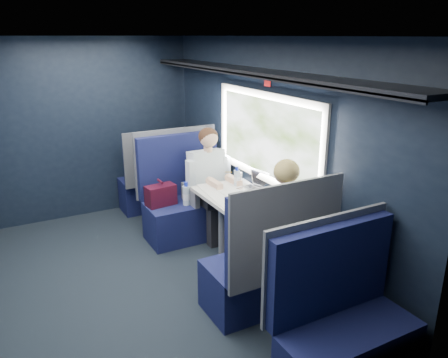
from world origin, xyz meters
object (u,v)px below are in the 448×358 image
cup (239,176)px  seat_row_front (159,181)px  seat_bay_near (185,202)px  laptop (257,185)px  seat_row_back (342,328)px  woman (281,221)px  seat_bay_far (267,267)px  man (211,179)px  bottle_small (237,178)px  table (235,204)px

cup → seat_row_front: bearing=109.5°
seat_bay_near → laptop: size_ratio=3.85×
seat_row_back → woman: bearing=77.1°
seat_row_back → cup: (0.48, 2.24, 0.38)m
seat_bay_far → man: man is taller
seat_bay_near → laptop: bearing=-58.5°
cup → woman: bearing=-101.3°
laptop → bottle_small: bearing=122.1°
table → cup: size_ratio=10.95×
seat_bay_far → woman: (0.25, 0.17, 0.31)m
man → cup: (0.23, -0.26, 0.07)m
seat_bay_far → seat_row_back: 0.92m
seat_bay_far → laptop: bearing=63.0°
seat_row_front → bottle_small: (0.35, -1.53, 0.43)m
table → seat_row_front: bearing=95.8°
seat_row_back → bottle_small: bearing=80.3°
seat_row_front → seat_row_back: size_ratio=1.00×
seat_bay_near → man: man is taller
cup → seat_bay_near: bearing=138.7°
bottle_small → cup: (0.13, 0.17, -0.05)m
seat_bay_near → seat_row_back: seat_bay_near is taller
table → seat_row_front: seat_row_front is taller
seat_bay_far → seat_row_back: bearing=-90.0°
seat_bay_far → bottle_small: bearing=72.8°
seat_bay_far → seat_row_front: seat_bay_far is taller
seat_bay_far → bottle_small: (0.35, 1.14, 0.42)m
seat_bay_near → bottle_small: (0.37, -0.60, 0.42)m
seat_bay_far → cup: 1.45m
bottle_small → man: bearing=103.6°
woman → seat_row_back: bearing=-102.9°
table → bottle_small: 0.36m
laptop → cup: size_ratio=3.58×
seat_row_back → laptop: seat_row_back is taller
table → seat_row_back: 1.82m
seat_bay_near → cup: (0.49, -0.43, 0.36)m
seat_row_front → seat_bay_far: bearing=-90.0°
laptop → seat_row_back: bearing=-104.5°
seat_bay_far → seat_bay_near: bearing=90.4°
seat_bay_near → seat_row_front: 0.92m
bottle_small → cup: 0.22m
seat_row_back → man: man is taller
table → laptop: (0.30, 0.07, 0.14)m
laptop → seat_bay_far: bearing=-117.0°
seat_bay_near → seat_bay_far: bearing=-89.6°
man → laptop: (0.23, -0.63, 0.08)m
seat_row_back → bottle_small: seat_row_back is taller
table → bottle_small: size_ratio=4.50×
table → seat_bay_far: size_ratio=0.79×
seat_row_back → woman: (0.25, 1.09, 0.32)m
seat_bay_near → seat_row_back: bearing=-89.7°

